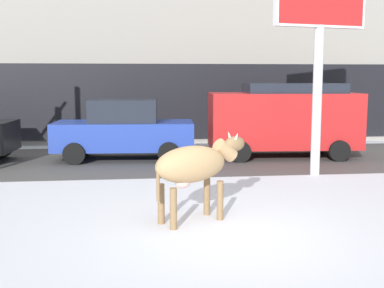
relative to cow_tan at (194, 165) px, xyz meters
name	(u,v)px	position (x,y,z in m)	size (l,w,h in m)	color
ground_plane	(228,236)	(0.43, -0.90, -0.99)	(120.00, 120.00, 0.00)	white
road_strip	(183,159)	(0.43, 6.55, -0.99)	(60.00, 5.60, 0.01)	#514F4C
cow_tan	(194,165)	(0.00, 0.00, 0.00)	(1.86, 1.27, 1.54)	tan
billboard	(321,4)	(3.60, 3.79, 3.32)	(2.50, 0.74, 5.56)	silver
car_blue_sedan	(124,130)	(-1.36, 6.78, -0.09)	(4.30, 2.18, 1.84)	#233D9E
car_red_van	(284,118)	(3.64, 6.70, 0.25)	(4.71, 2.34, 2.32)	red
pedestrian_near_billboard	(349,120)	(7.19, 9.82, -0.11)	(0.36, 0.24, 1.73)	#282833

